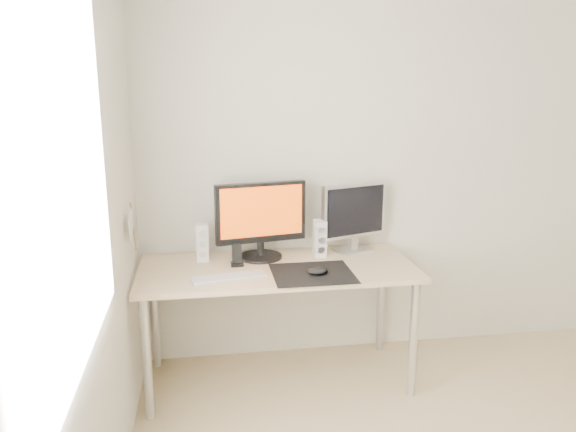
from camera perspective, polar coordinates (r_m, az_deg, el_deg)
wall_back at (r=3.74m, az=12.38°, el=5.14°), size 3.50×0.00×3.50m
wall_left at (r=1.82m, az=-21.17°, el=-4.40°), size 0.00×3.50×3.50m
window_pane at (r=1.76m, az=-21.49°, el=3.37°), size 0.00×1.30×1.30m
mousepad at (r=3.16m, az=2.51°, el=-5.84°), size 0.45×0.40×0.00m
mouse at (r=3.12m, az=2.99°, el=-5.60°), size 0.12×0.07×0.04m
desk at (r=3.30m, az=-1.08°, el=-6.38°), size 1.60×0.70×0.73m
main_monitor at (r=3.35m, az=-2.78°, el=-0.16°), size 0.55×0.30×0.47m
second_monitor at (r=3.52m, az=6.70°, el=0.20°), size 0.44×0.22×0.43m
speaker_left at (r=3.38m, az=-8.69°, el=-2.66°), size 0.07×0.09×0.23m
speaker_right at (r=3.43m, az=3.25°, el=-2.29°), size 0.07×0.09×0.23m
keyboard at (r=3.09m, az=-6.01°, el=-6.22°), size 0.43×0.19×0.02m
phone_dock at (r=3.29m, az=-5.20°, el=-4.35°), size 0.07×0.06×0.13m
pennant at (r=3.05m, az=-15.59°, el=-0.85°), size 0.01×0.23×0.29m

